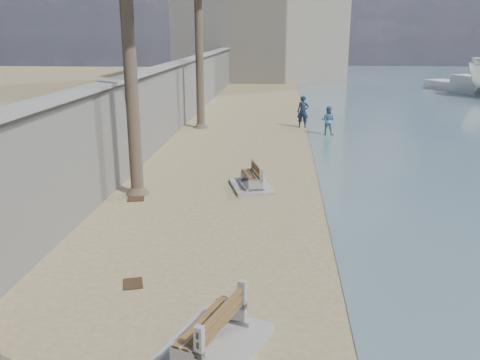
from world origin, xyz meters
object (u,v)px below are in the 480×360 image
object	(u,v)px
person_a	(303,109)
yacht_far	(461,88)
bench_near	(211,331)
bench_far	(252,178)
person_b	(328,119)

from	to	relation	value
person_a	yacht_far	world-z (taller)	person_a
bench_near	person_a	world-z (taller)	person_a
bench_far	person_a	size ratio (longest dim) A/B	1.05
bench_far	person_b	xyz separation A→B (m)	(3.37, 9.74, 0.49)
person_b	bench_far	bearing A→B (deg)	88.16
bench_far	yacht_far	xyz separation A→B (m)	(16.87, 30.56, 0.01)
bench_near	yacht_far	world-z (taller)	yacht_far
person_b	yacht_far	world-z (taller)	person_b
person_a	yacht_far	distance (m)	23.96
bench_far	bench_near	bearing A→B (deg)	-90.49
person_b	yacht_far	bearing A→B (deg)	-105.72
person_b	bench_near	bearing A→B (deg)	97.03
bench_far	yacht_far	bearing A→B (deg)	61.10
bench_near	person_b	bearing A→B (deg)	79.79
bench_far	person_a	world-z (taller)	person_a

